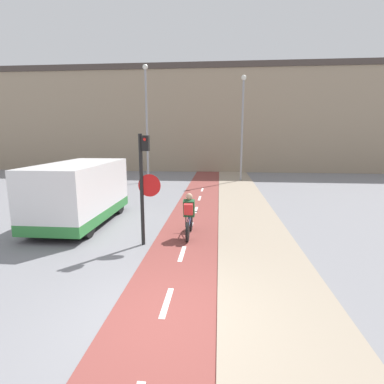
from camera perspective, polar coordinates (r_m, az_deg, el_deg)
ground_plane at (r=5.96m, az=-5.74°, el=-22.84°), size 120.00×120.00×0.00m
bike_lane at (r=5.96m, az=-5.72°, el=-22.72°), size 2.00×60.00×0.02m
sidewalk_strip at (r=5.98m, az=17.36°, el=-22.87°), size 2.40×60.00×0.05m
building_row_background at (r=29.56m, az=3.35°, el=13.56°), size 60.00×5.20×9.42m
traffic_light_pole at (r=8.90m, az=-9.12°, el=2.67°), size 0.67×0.25×3.33m
street_lamp_far at (r=21.37m, az=-8.66°, el=14.60°), size 0.36×0.36×7.92m
street_lamp_sidewalk at (r=21.82m, az=9.59°, el=13.65°), size 0.36×0.36×7.32m
cyclist_near at (r=9.76m, az=-0.56°, el=-4.59°), size 0.46×1.73×1.46m
van at (r=11.92m, az=-20.56°, el=-0.38°), size 2.13×4.76×2.28m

